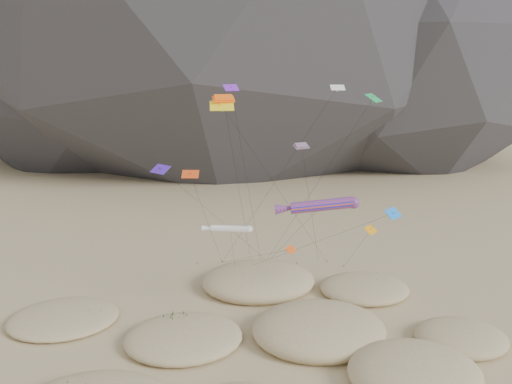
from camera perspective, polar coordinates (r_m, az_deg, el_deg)
The scene contains 9 objects.
ground at distance 52.33m, azimuth 3.55°, elevation -18.32°, with size 500.00×500.00×0.00m, color #CCB789.
dunes at distance 55.13m, azimuth 1.54°, elevation -15.66°, with size 53.42×36.57×3.87m.
dune_grass at distance 54.73m, azimuth 1.65°, elevation -15.70°, with size 41.90×29.59×1.56m.
kite_stakes at distance 73.43m, azimuth 1.42°, elevation -8.34°, with size 21.19×5.19×0.30m.
rainbow_tube_kite at distance 54.54m, azimuth 7.21°, elevation -1.55°, with size 9.27×17.48×14.50m.
white_tube_kite at distance 57.35m, azimuth -3.20°, elevation -4.21°, with size 5.76×11.20×10.71m.
orange_parafoil at distance 54.81m, azimuth -3.66°, elevation 10.25°, with size 5.75×13.45×25.25m.
multi_parafoil at distance 58.57m, azimuth 5.26°, elevation 4.96°, with size 6.78×13.39×19.60m.
delta_kites at distance 57.10m, azimuth 3.89°, elevation 4.49°, with size 28.29×22.20×26.17m.
Camera 1 is at (-8.45, -43.54, 27.78)m, focal length 35.00 mm.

